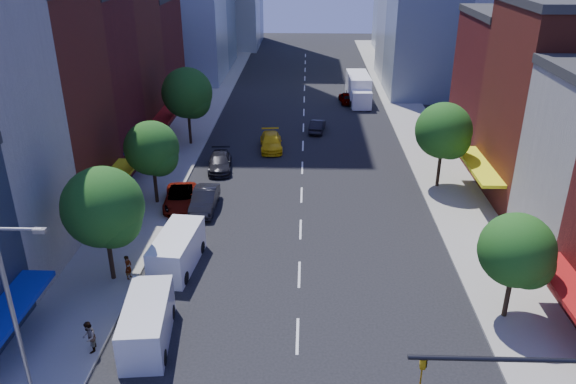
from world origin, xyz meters
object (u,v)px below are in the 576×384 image
parked_car_rear (220,162)px  cargo_van_far (177,252)px  parked_car_third (180,198)px  traffic_car_oncoming (317,126)px  cargo_van_near (147,325)px  taxi (271,142)px  box_truck (358,89)px  pedestrian_near (128,267)px  parked_car_second (205,200)px  pedestrian_far (89,337)px  traffic_car_far (347,98)px

parked_car_rear → cargo_van_far: cargo_van_far is taller
parked_car_third → traffic_car_oncoming: 22.03m
cargo_van_near → cargo_van_far: bearing=84.2°
cargo_van_far → taxi: 22.84m
box_truck → pedestrian_near: bearing=-114.3°
parked_car_second → parked_car_rear: bearing=90.0°
cargo_van_far → box_truck: bearing=75.3°
pedestrian_far → parked_car_third: bearing=164.2°
cargo_van_near → traffic_car_oncoming: 36.61m
parked_car_second → parked_car_rear: (0.00, 8.22, -0.09)m
traffic_car_oncoming → pedestrian_far: bearing=79.5°
cargo_van_far → traffic_car_oncoming: 29.57m
cargo_van_near → parked_car_second: bearing=82.8°
pedestrian_near → pedestrian_far: bearing=-170.6°
taxi → traffic_car_far: (8.61, 17.56, -0.05)m
parked_car_third → parked_car_second: bearing=-20.9°
cargo_van_far → box_truck: (14.77, 40.48, 0.46)m
traffic_car_oncoming → taxi: bearing=58.3°
parked_car_rear → cargo_van_far: (-0.33, -16.72, 0.44)m
traffic_car_oncoming → traffic_car_far: bearing=-100.5°
traffic_car_far → pedestrian_near: pedestrian_near is taller
taxi → parked_car_third: bearing=-120.8°
taxi → pedestrian_far: pedestrian_far is taller
box_truck → cargo_van_far: bearing=-111.8°
cargo_van_near → pedestrian_far: bearing=-167.0°
parked_car_third → pedestrian_far: bearing=-100.9°
taxi → pedestrian_far: (-7.32, -30.65, 0.27)m
parked_car_third → pedestrian_far: (-1.00, -17.26, 0.29)m
taxi → traffic_car_far: bearing=58.3°
taxi → pedestrian_near: pedestrian_near is taller
cargo_van_far → taxi: (4.65, 22.36, -0.41)m
cargo_van_near → pedestrian_far: (-2.70, -0.94, -0.13)m
parked_car_third → parked_car_rear: (2.00, 7.75, -0.00)m
parked_car_third → traffic_car_oncoming: (11.01, 19.08, -0.06)m
cargo_van_near → box_truck: (14.74, 47.83, 0.48)m
parked_car_third → box_truck: size_ratio=0.61×
cargo_van_far → parked_car_third: bearing=105.9°
parked_car_third → cargo_van_near: (1.70, -16.32, 0.42)m
cargo_van_near → traffic_car_far: 49.09m
parked_car_third → cargo_van_near: cargo_van_near is taller
cargo_van_near → traffic_car_oncoming: cargo_van_near is taller
parked_car_third → traffic_car_far: size_ratio=1.28×
box_truck → pedestrian_far: (-17.44, -48.77, -0.61)m
box_truck → parked_car_rear: bearing=-123.0°
parked_car_rear → traffic_car_oncoming: parked_car_rear is taller
parked_car_third → box_truck: 35.56m
parked_car_second → traffic_car_oncoming: size_ratio=1.22×
taxi → pedestrian_near: bearing=-112.6°
parked_car_third → pedestrian_near: bearing=-103.0°
cargo_van_far → pedestrian_far: (-2.67, -8.29, -0.15)m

